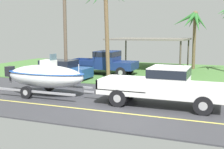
% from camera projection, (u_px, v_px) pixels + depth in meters
% --- Properties ---
extents(ground, '(36.00, 22.00, 0.11)m').
position_uv_depth(ground, '(161.00, 78.00, 21.64)').
color(ground, '#38383D').
extents(pickup_truck_towing, '(5.91, 1.98, 1.83)m').
position_uv_depth(pickup_truck_towing, '(168.00, 85.00, 13.04)').
color(pickup_truck_towing, silver).
rests_on(pickup_truck_towing, ground).
extents(boat_on_trailer, '(5.80, 2.29, 2.26)m').
position_uv_depth(boat_on_trailer, '(45.00, 76.00, 15.44)').
color(boat_on_trailer, gray).
rests_on(boat_on_trailer, ground).
extents(parked_pickup_background, '(5.61, 2.14, 1.91)m').
position_uv_depth(parked_pickup_background, '(107.00, 62.00, 22.80)').
color(parked_pickup_background, navy).
rests_on(parked_pickup_background, ground).
extents(parked_sedan_near, '(4.32, 1.87, 1.38)m').
position_uv_depth(parked_sedan_near, '(61.00, 70.00, 20.89)').
color(parked_sedan_near, '#234C89').
rests_on(parked_sedan_near, ground).
extents(carport_awning, '(6.82, 5.69, 2.84)m').
position_uv_depth(carport_awning, '(150.00, 40.00, 26.08)').
color(carport_awning, '#4C4238').
rests_on(carport_awning, ground).
extents(palm_tree_near_left, '(3.20, 2.64, 5.26)m').
position_uv_depth(palm_tree_near_left, '(193.00, 25.00, 25.49)').
color(palm_tree_near_left, brown).
rests_on(palm_tree_near_left, ground).
extents(palm_tree_mid, '(2.85, 3.55, 6.89)m').
position_uv_depth(palm_tree_mid, '(106.00, 0.00, 19.55)').
color(palm_tree_mid, brown).
rests_on(palm_tree_mid, ground).
extents(utility_pole, '(0.24, 1.80, 8.32)m').
position_uv_depth(utility_pole, '(65.00, 19.00, 20.29)').
color(utility_pole, brown).
rests_on(utility_pole, ground).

